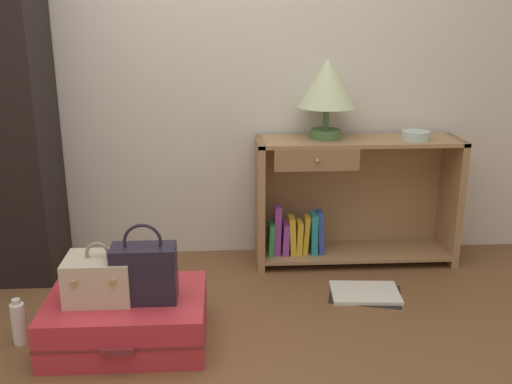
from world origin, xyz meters
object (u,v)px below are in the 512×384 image
(suitcase_large, at_px, (127,319))
(open_book_on_floor, at_px, (365,293))
(table_lamp, at_px, (327,85))
(bottle, at_px, (19,323))
(bowl, at_px, (416,135))
(train_case, at_px, (99,278))
(handbag, at_px, (144,272))
(bookshelf, at_px, (347,200))

(suitcase_large, bearing_deg, open_book_on_floor, 18.17)
(table_lamp, distance_m, bottle, 1.97)
(suitcase_large, bearing_deg, bowl, 27.77)
(bottle, bearing_deg, open_book_on_floor, 12.91)
(suitcase_large, xyz_separation_m, bottle, (-0.48, 0.01, -0.01))
(train_case, bearing_deg, handbag, -7.45)
(table_lamp, height_order, handbag, table_lamp)
(handbag, distance_m, bottle, 0.63)
(table_lamp, relative_size, train_case, 1.57)
(bookshelf, relative_size, bottle, 5.35)
(bowl, height_order, open_book_on_floor, bowl)
(bowl, xyz_separation_m, train_case, (-1.63, -0.81, -0.45))
(table_lamp, distance_m, handbag, 1.47)
(open_book_on_floor, bearing_deg, handbag, -158.83)
(bowl, height_order, train_case, bowl)
(suitcase_large, bearing_deg, bottle, 179.20)
(table_lamp, height_order, bottle, table_lamp)
(table_lamp, xyz_separation_m, bottle, (-1.50, -0.87, -0.94))
(table_lamp, height_order, train_case, table_lamp)
(handbag, bearing_deg, bookshelf, 39.99)
(bottle, bearing_deg, suitcase_large, -0.80)
(bowl, xyz_separation_m, bottle, (-2.00, -0.79, -0.66))
(open_book_on_floor, bearing_deg, train_case, -162.94)
(bowl, bearing_deg, table_lamp, 171.65)
(table_lamp, bearing_deg, bottle, -150.00)
(train_case, distance_m, bottle, 0.43)
(bowl, bearing_deg, bottle, -158.34)
(bowl, distance_m, open_book_on_floor, 0.93)
(bowl, relative_size, handbag, 0.44)
(bottle, bearing_deg, bookshelf, 27.54)
(bookshelf, relative_size, handbag, 3.28)
(train_case, relative_size, bottle, 1.31)
(table_lamp, bearing_deg, suitcase_large, -139.51)
(handbag, relative_size, open_book_on_floor, 0.84)
(bookshelf, relative_size, open_book_on_floor, 2.74)
(suitcase_large, bearing_deg, bookshelf, 36.58)
(bookshelf, xyz_separation_m, bowl, (0.36, -0.06, 0.40))
(suitcase_large, bearing_deg, handbag, -19.31)
(train_case, bearing_deg, bowl, 26.42)
(suitcase_large, relative_size, open_book_on_floor, 1.66)
(bookshelf, distance_m, table_lamp, 0.68)
(bowl, relative_size, bottle, 0.71)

